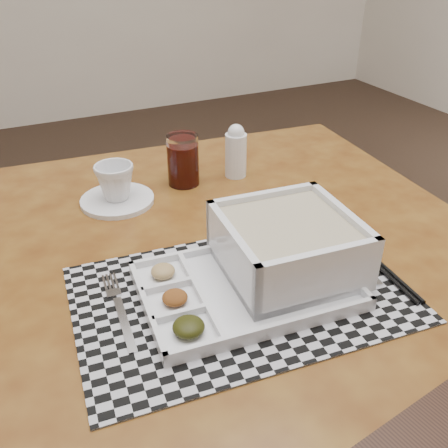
% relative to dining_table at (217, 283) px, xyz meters
% --- Properties ---
extents(floor, '(5.00, 5.00, 0.00)m').
position_rel_dining_table_xyz_m(floor, '(0.33, 0.54, -0.67)').
color(floor, '#322319').
rests_on(floor, ground).
extents(dining_table, '(1.08, 1.08, 0.75)m').
position_rel_dining_table_xyz_m(dining_table, '(0.00, 0.00, 0.00)').
color(dining_table, '#4C230D').
rests_on(dining_table, ground).
extents(placemat, '(0.53, 0.37, 0.00)m').
position_rel_dining_table_xyz_m(placemat, '(-0.02, -0.13, 0.08)').
color(placemat, '#ADADB5').
rests_on(placemat, dining_table).
extents(serving_tray, '(0.36, 0.25, 0.10)m').
position_rel_dining_table_xyz_m(serving_tray, '(0.05, -0.12, 0.12)').
color(serving_tray, silver).
rests_on(serving_tray, placemat).
extents(fork, '(0.03, 0.19, 0.00)m').
position_rel_dining_table_xyz_m(fork, '(-0.20, -0.09, 0.08)').
color(fork, silver).
rests_on(fork, placemat).
extents(spoon, '(0.04, 0.18, 0.01)m').
position_rel_dining_table_xyz_m(spoon, '(0.20, -0.08, 0.08)').
color(spoon, silver).
rests_on(spoon, placemat).
extents(chopsticks, '(0.04, 0.24, 0.01)m').
position_rel_dining_table_xyz_m(chopsticks, '(0.22, -0.15, 0.08)').
color(chopsticks, black).
rests_on(chopsticks, placemat).
extents(saucer, '(0.15, 0.15, 0.01)m').
position_rel_dining_table_xyz_m(saucer, '(-0.11, 0.24, 0.08)').
color(saucer, silver).
rests_on(saucer, dining_table).
extents(cup, '(0.10, 0.10, 0.07)m').
position_rel_dining_table_xyz_m(cup, '(-0.11, 0.24, 0.12)').
color(cup, silver).
rests_on(cup, saucer).
extents(juice_glass, '(0.07, 0.07, 0.11)m').
position_rel_dining_table_xyz_m(juice_glass, '(0.04, 0.26, 0.13)').
color(juice_glass, white).
rests_on(juice_glass, dining_table).
extents(creamer_bottle, '(0.05, 0.05, 0.12)m').
position_rel_dining_table_xyz_m(creamer_bottle, '(0.16, 0.25, 0.14)').
color(creamer_bottle, silver).
rests_on(creamer_bottle, dining_table).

